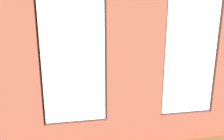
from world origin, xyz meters
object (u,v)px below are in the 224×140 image
at_px(remote_silver, 94,84).
at_px(potted_plant_corner_near_left, 164,67).
at_px(coffee_table, 105,84).
at_px(papasan_chair, 108,75).
at_px(tv_flatscreen, 18,73).
at_px(potted_plant_mid_room_small, 137,81).
at_px(candle_jar, 108,82).
at_px(table_plant_small, 105,79).
at_px(couch_left, 192,89).
at_px(media_console, 20,91).
at_px(potted_plant_beside_window_right, 20,112).
at_px(potted_plant_by_left_couch, 161,77).
at_px(cup_ceramic, 100,81).
at_px(couch_by_window, 108,114).
at_px(potted_plant_near_tv, 29,92).

height_order(remote_silver, potted_plant_corner_near_left, potted_plant_corner_near_left).
distance_m(coffee_table, papasan_chair, 0.95).
distance_m(remote_silver, tv_flatscreen, 2.46).
bearing_deg(remote_silver, potted_plant_corner_near_left, 78.15).
bearing_deg(coffee_table, potted_plant_mid_room_small, 178.90).
xyz_separation_m(candle_jar, table_plant_small, (0.10, -0.12, 0.06)).
xyz_separation_m(couch_left, papasan_chair, (2.47, -1.91, 0.12)).
bearing_deg(table_plant_small, couch_left, 159.88).
relative_size(media_console, potted_plant_beside_window_right, 0.77).
xyz_separation_m(candle_jar, remote_silver, (0.49, 0.00, -0.05)).
distance_m(couch_left, potted_plant_mid_room_small, 1.84).
bearing_deg(potted_plant_by_left_couch, potted_plant_corner_near_left, -122.19).
distance_m(media_console, potted_plant_corner_near_left, 5.87).
bearing_deg(tv_flatscreen, media_console, 90.00).
bearing_deg(potted_plant_mid_room_small, coffee_table, -1.10).
xyz_separation_m(candle_jar, media_console, (2.90, -0.11, -0.22)).
relative_size(media_console, potted_plant_mid_room_small, 1.51).
distance_m(cup_ceramic, potted_plant_beside_window_right, 3.12).
distance_m(couch_by_window, remote_silver, 2.20).
height_order(tv_flatscreen, potted_plant_beside_window_right, tv_flatscreen).
bearing_deg(coffee_table, couch_by_window, 83.77).
distance_m(cup_ceramic, potted_plant_by_left_couch, 2.53).
xyz_separation_m(table_plant_small, tv_flatscreen, (2.81, 0.00, 0.34)).
relative_size(papasan_chair, potted_plant_corner_near_left, 1.25).
bearing_deg(couch_left, candle_jar, -105.34).
xyz_separation_m(potted_plant_by_left_couch, potted_plant_beside_window_right, (4.37, 2.89, 0.16)).
bearing_deg(papasan_chair, candle_jar, 80.31).
height_order(candle_jar, potted_plant_beside_window_right, potted_plant_beside_window_right).
relative_size(couch_by_window, coffee_table, 1.36).
xyz_separation_m(remote_silver, potted_plant_beside_window_right, (1.64, 2.29, 0.15)).
xyz_separation_m(couch_by_window, potted_plant_near_tv, (2.00, -1.41, 0.17)).
height_order(tv_flatscreen, potted_plant_by_left_couch, tv_flatscreen).
height_order(coffee_table, potted_plant_by_left_couch, potted_plant_by_left_couch).
bearing_deg(media_console, tv_flatscreen, -90.00).
bearing_deg(table_plant_small, potted_plant_mid_room_small, 178.90).
bearing_deg(couch_by_window, cup_ceramic, -92.13).
distance_m(potted_plant_by_left_couch, potted_plant_beside_window_right, 5.24).
bearing_deg(potted_plant_corner_near_left, potted_plant_beside_window_right, 37.43).
xyz_separation_m(candle_jar, potted_plant_beside_window_right, (2.12, 2.29, 0.10)).
bearing_deg(coffee_table, couch_left, 159.88).
distance_m(couch_by_window, potted_plant_mid_room_small, 2.70).
height_order(candle_jar, tv_flatscreen, tv_flatscreen).
bearing_deg(papasan_chair, potted_plant_near_tv, 35.59).
relative_size(couch_left, potted_plant_beside_window_right, 1.80).
relative_size(remote_silver, potted_plant_corner_near_left, 0.18).
height_order(remote_silver, potted_plant_beside_window_right, potted_plant_beside_window_right).
bearing_deg(potted_plant_by_left_couch, coffee_table, 11.71).
bearing_deg(candle_jar, potted_plant_by_left_couch, -164.98).
relative_size(coffee_table, tv_flatscreen, 1.23).
bearing_deg(couch_left, remote_silver, -102.61).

